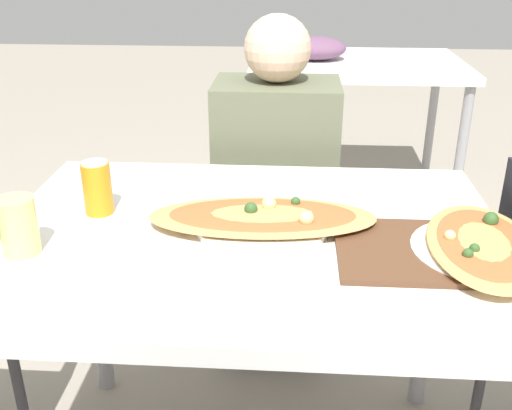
{
  "coord_description": "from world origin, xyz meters",
  "views": [
    {
      "loc": [
        0.09,
        -1.17,
        1.36
      ],
      "look_at": [
        0.01,
        0.01,
        0.83
      ],
      "focal_mm": 42.0,
      "sensor_mm": 36.0,
      "label": 1
    }
  ],
  "objects_px": {
    "chair_far_seated": "(276,207)",
    "soda_can": "(97,188)",
    "pizza_second": "(483,247)",
    "drink_glass": "(18,226)",
    "pizza_main": "(263,219)",
    "dining_table": "(250,264)",
    "person_seated": "(276,167)"
  },
  "relations": [
    {
      "from": "chair_far_seated",
      "to": "soda_can",
      "type": "height_order",
      "value": "soda_can"
    },
    {
      "from": "soda_can",
      "to": "pizza_second",
      "type": "height_order",
      "value": "soda_can"
    },
    {
      "from": "drink_glass",
      "to": "pizza_second",
      "type": "relative_size",
      "value": 0.29
    },
    {
      "from": "drink_glass",
      "to": "pizza_second",
      "type": "height_order",
      "value": "drink_glass"
    },
    {
      "from": "pizza_main",
      "to": "drink_glass",
      "type": "bearing_deg",
      "value": -162.72
    },
    {
      "from": "pizza_second",
      "to": "dining_table",
      "type": "bearing_deg",
      "value": 170.91
    },
    {
      "from": "chair_far_seated",
      "to": "soda_can",
      "type": "bearing_deg",
      "value": 59.48
    },
    {
      "from": "dining_table",
      "to": "drink_glass",
      "type": "xyz_separation_m",
      "value": [
        -0.46,
        -0.13,
        0.14
      ]
    },
    {
      "from": "dining_table",
      "to": "pizza_second",
      "type": "relative_size",
      "value": 2.75
    },
    {
      "from": "soda_can",
      "to": "drink_glass",
      "type": "xyz_separation_m",
      "value": [
        -0.1,
        -0.2,
        -0.0
      ]
    },
    {
      "from": "chair_far_seated",
      "to": "person_seated",
      "type": "xyz_separation_m",
      "value": [
        -0.0,
        -0.11,
        0.19
      ]
    },
    {
      "from": "soda_can",
      "to": "dining_table",
      "type": "bearing_deg",
      "value": -11.69
    },
    {
      "from": "dining_table",
      "to": "soda_can",
      "type": "relative_size",
      "value": 8.92
    },
    {
      "from": "person_seated",
      "to": "drink_glass",
      "type": "xyz_separation_m",
      "value": [
        -0.49,
        -0.75,
        0.15
      ]
    },
    {
      "from": "pizza_second",
      "to": "person_seated",
      "type": "bearing_deg",
      "value": 122.15
    },
    {
      "from": "dining_table",
      "to": "chair_far_seated",
      "type": "bearing_deg",
      "value": 87.28
    },
    {
      "from": "person_seated",
      "to": "pizza_main",
      "type": "relative_size",
      "value": 2.25
    },
    {
      "from": "chair_far_seated",
      "to": "pizza_second",
      "type": "height_order",
      "value": "chair_far_seated"
    },
    {
      "from": "drink_glass",
      "to": "person_seated",
      "type": "bearing_deg",
      "value": 56.89
    },
    {
      "from": "chair_far_seated",
      "to": "person_seated",
      "type": "relative_size",
      "value": 0.75
    },
    {
      "from": "pizza_main",
      "to": "soda_can",
      "type": "bearing_deg",
      "value": 172.55
    },
    {
      "from": "pizza_main",
      "to": "pizza_second",
      "type": "height_order",
      "value": "same"
    },
    {
      "from": "dining_table",
      "to": "pizza_main",
      "type": "relative_size",
      "value": 2.17
    },
    {
      "from": "person_seated",
      "to": "drink_glass",
      "type": "distance_m",
      "value": 0.91
    },
    {
      "from": "chair_far_seated",
      "to": "drink_glass",
      "type": "height_order",
      "value": "drink_glass"
    },
    {
      "from": "soda_can",
      "to": "pizza_second",
      "type": "relative_size",
      "value": 0.31
    },
    {
      "from": "chair_far_seated",
      "to": "pizza_second",
      "type": "xyz_separation_m",
      "value": [
        0.44,
        -0.82,
        0.3
      ]
    },
    {
      "from": "soda_can",
      "to": "drink_glass",
      "type": "distance_m",
      "value": 0.22
    },
    {
      "from": "dining_table",
      "to": "person_seated",
      "type": "distance_m",
      "value": 0.63
    },
    {
      "from": "person_seated",
      "to": "pizza_second",
      "type": "distance_m",
      "value": 0.84
    },
    {
      "from": "dining_table",
      "to": "pizza_main",
      "type": "height_order",
      "value": "pizza_main"
    },
    {
      "from": "pizza_main",
      "to": "pizza_second",
      "type": "relative_size",
      "value": 1.26
    }
  ]
}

